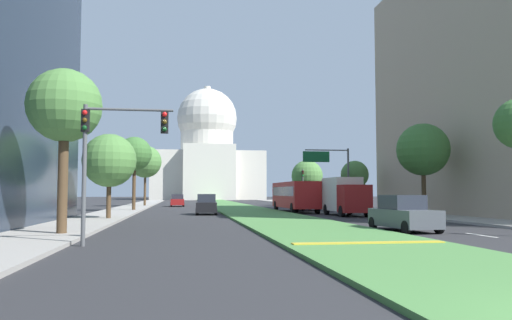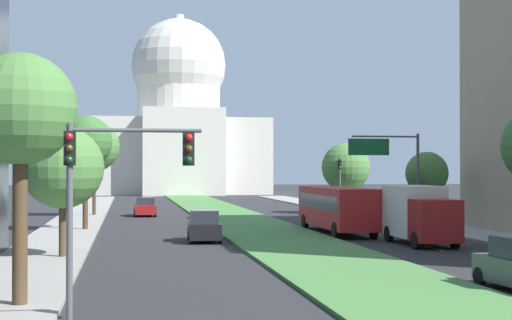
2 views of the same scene
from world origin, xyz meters
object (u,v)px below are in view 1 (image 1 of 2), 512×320
Objects in this scene: capitol_building at (207,155)px; traffic_light_far_right at (303,183)px; street_tree_left_distant at (145,162)px; box_truck_delivery at (345,196)px; traffic_light_near_left at (108,143)px; street_tree_left_far at (134,154)px; street_tree_right_mid at (423,150)px; sedan_far_horizon at (177,201)px; street_tree_right_far at (355,175)px; street_tree_left_near at (65,107)px; street_tree_left_mid at (109,161)px; overhead_guide_sign at (332,166)px; sedan_midblock at (207,205)px; sedan_lead_stopped at (403,214)px; street_tree_right_distant at (307,176)px; sedan_distant at (307,203)px; city_bus at (295,194)px.

capitol_building reaches higher than traffic_light_far_right.
street_tree_left_distant reaches higher than box_truck_delivery.
traffic_light_near_left is 34.24m from street_tree_left_far.
street_tree_right_mid is 38.78m from sedan_far_horizon.
street_tree_left_near is at bearing -129.87° from street_tree_right_far.
street_tree_right_mid reaches higher than traffic_light_far_right.
street_tree_left_distant reaches higher than street_tree_left_mid.
traffic_light_far_right is at bearing 85.38° from overhead_guide_sign.
street_tree_left_near is 22.79m from sedan_midblock.
street_tree_left_far is 1.70× the size of sedan_lead_stopped.
street_tree_left_near is 52.93m from street_tree_right_distant.
sedan_distant is at bearing -104.40° from street_tree_right_distant.
traffic_light_near_left is 0.97× the size of street_tree_right_far.
overhead_guide_sign reaches higher than street_tree_left_mid.
sedan_lead_stopped is 1.07× the size of sedan_midblock.
street_tree_right_mid is at bearing -88.94° from street_tree_right_distant.
overhead_guide_sign reaches higher than street_tree_right_far.
sedan_far_horizon is at bearing 87.69° from traffic_light_near_left.
box_truck_delivery is at bearing -90.01° from sedan_distant.
traffic_light_far_right is 20.83m from city_bus.
overhead_guide_sign reaches higher than city_bus.
capitol_building is at bearing 96.79° from street_tree_right_mid.
capitol_building is 4.03× the size of street_tree_left_far.
overhead_guide_sign is at bearing -94.62° from traffic_light_far_right.
street_tree_left_distant is at bearing 92.62° from traffic_light_near_left.
sedan_midblock reaches higher than sedan_distant.
street_tree_left_far is (-21.75, -15.79, 2.58)m from traffic_light_far_right.
street_tree_right_mid reaches higher than box_truck_delivery.
sedan_far_horizon is (2.06, 50.99, -3.01)m from traffic_light_near_left.
capitol_building is 4.72× the size of street_tree_right_distant.
street_tree_right_distant is at bearing 59.25° from sedan_midblock.
street_tree_left_far reaches higher than street_tree_right_far.
street_tree_right_far is 0.64× the size of street_tree_left_distant.
city_bus reaches higher than sedan_distant.
capitol_building is 97.13m from box_truck_delivery.
street_tree_left_mid is (-20.37, -13.60, -0.44)m from overhead_guide_sign.
sedan_lead_stopped is at bearing -98.32° from street_tree_right_distant.
traffic_light_near_left is at bearing -100.84° from sedan_midblock.
traffic_light_far_right is 0.79× the size of street_tree_right_distant.
sedan_distant is at bearing 43.16° from street_tree_left_mid.
street_tree_right_far is at bearing 33.19° from street_tree_left_mid.
street_tree_right_mid is (1.76, -32.28, 1.95)m from traffic_light_far_right.
street_tree_left_distant is 6.92m from sedan_far_horizon.
capitol_building is 2.83× the size of city_bus.
overhead_guide_sign is 0.59× the size of city_bus.
street_tree_left_near is 46.85m from street_tree_left_distant.
traffic_light_near_left is (-9.34, -117.92, -8.34)m from capitol_building.
city_bus is (4.47, -88.00, -10.37)m from capitol_building.
traffic_light_far_right is 45.25m from sedan_lead_stopped.
sedan_midblock is (4.85, 25.30, -2.96)m from traffic_light_near_left.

